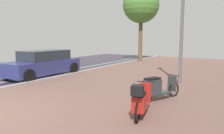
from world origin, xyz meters
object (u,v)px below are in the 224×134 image
at_px(scooter_near, 141,100).
at_px(lamp_post, 183,10).
at_px(parked_car_near, 43,64).
at_px(street_tree, 141,5).
at_px(scooter_far, 157,88).

distance_m(scooter_near, lamp_post, 5.49).
bearing_deg(parked_car_near, street_tree, 82.34).
distance_m(scooter_far, lamp_post, 4.14).
relative_size(scooter_far, street_tree, 0.27).
height_order(scooter_far, street_tree, street_tree).
bearing_deg(street_tree, scooter_far, -62.85).
relative_size(scooter_far, lamp_post, 0.29).
xyz_separation_m(scooter_near, parked_car_near, (-6.89, 2.91, 0.22)).
bearing_deg(lamp_post, scooter_near, -86.76).
bearing_deg(scooter_near, scooter_far, 96.23).
distance_m(scooter_near, parked_car_near, 7.48).
height_order(scooter_near, parked_car_near, parked_car_near).
bearing_deg(lamp_post, street_tree, 125.37).
bearing_deg(scooter_far, scooter_near, -83.77).
bearing_deg(lamp_post, parked_car_near, -164.59).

